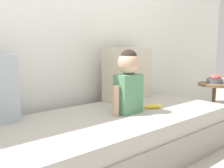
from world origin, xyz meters
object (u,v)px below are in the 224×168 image
Objects in this scene: banana at (153,107)px; fruit_bowl at (215,79)px; side_table at (214,94)px; throw_pillow_right at (128,74)px; toddler at (128,80)px; couch at (97,143)px.

banana is 1.05m from fruit_bowl.
fruit_bowl reaches higher than side_table.
throw_pillow_right is 1.10× the size of side_table.
throw_pillow_right is 1.05m from side_table.
toddler is 1.32m from side_table.
fruit_bowl is at bearing 3.58° from side_table.
couch is 4.49× the size of throw_pillow_right.
throw_pillow_right is 0.52m from banana.
toddler is 3.04× the size of banana.
side_table is at bearing -26.68° from throw_pillow_right.
banana is at bearing -105.50° from throw_pillow_right.
banana is at bearing -10.13° from toddler.
side_table is 0.16m from fruit_bowl.
throw_pillow_right is 0.55m from toddler.
banana is 0.34× the size of side_table.
couch is at bearing 176.82° from side_table.
couch is 0.60m from banana.
side_table is at bearing -176.42° from fruit_bowl.
fruit_bowl reaches higher than couch.
throw_pillow_right is 1.07× the size of toddler.
throw_pillow_right is 3.24× the size of banana.
throw_pillow_right is at bearing 153.32° from side_table.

